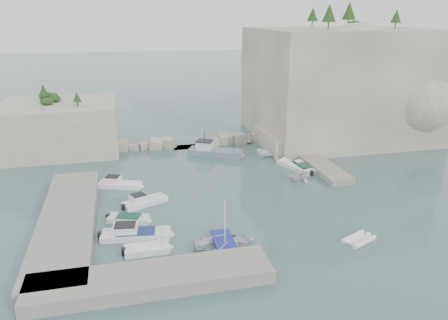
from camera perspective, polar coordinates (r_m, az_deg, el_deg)
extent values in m
plane|color=#456868|center=(46.52, 1.75, -5.81)|extent=(400.00, 400.00, 0.00)
cube|color=beige|center=(73.24, 14.72, 9.61)|extent=(26.00, 22.00, 17.00)
cube|color=beige|center=(66.13, 8.54, 2.65)|extent=(8.00, 10.00, 2.50)
cube|color=beige|center=(68.21, -20.58, 4.10)|extent=(16.00, 14.00, 7.00)
cube|color=#9E9689|center=(44.34, -19.78, -7.49)|extent=(5.00, 24.00, 1.10)
cube|color=#9E9689|center=(33.95, -9.41, -15.07)|extent=(18.00, 4.00, 1.10)
cube|color=#9E9689|center=(59.60, 11.79, -0.19)|extent=(3.00, 16.00, 0.80)
cube|color=beige|center=(66.29, -4.10, 2.35)|extent=(28.00, 3.00, 1.40)
imported|color=white|center=(38.48, 0.12, -11.37)|extent=(5.35, 3.85, 1.10)
imported|color=silver|center=(53.80, 9.67, -2.60)|extent=(3.95, 3.71, 1.67)
imported|color=white|center=(62.07, 5.98, 0.48)|extent=(4.17, 1.91, 1.56)
cylinder|color=white|center=(37.23, 0.12, -7.84)|extent=(0.10, 0.10, 4.20)
cone|color=#1E4219|center=(65.71, 13.59, 18.19)|extent=(1.96, 1.96, 2.45)
cone|color=#1E4219|center=(77.40, 16.05, 18.23)|extent=(2.24, 2.24, 2.80)
cone|color=#1E4219|center=(73.52, 21.59, 17.09)|extent=(1.57, 1.57, 1.96)
cone|color=#1E4219|center=(77.83, 11.51, 18.18)|extent=(1.79, 1.79, 2.24)
cone|color=#1E4219|center=(69.45, -22.54, 8.45)|extent=(1.40, 1.40, 1.75)
cone|color=#1E4219|center=(63.99, -18.67, 7.83)|extent=(1.12, 1.12, 1.40)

